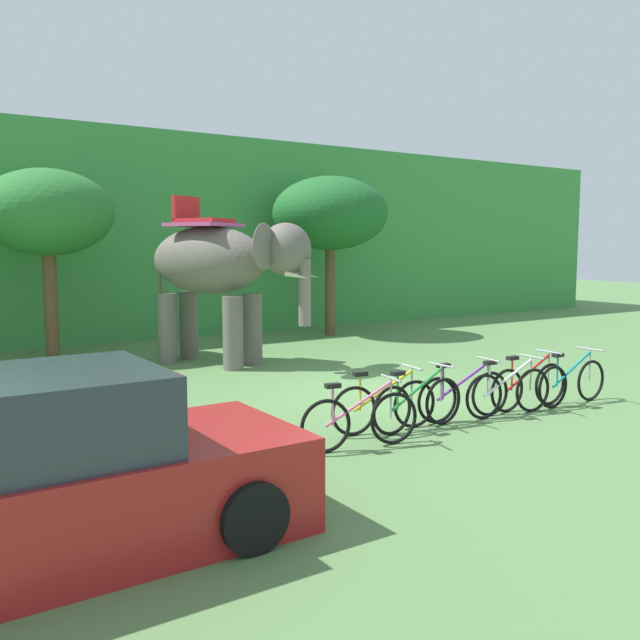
{
  "coord_description": "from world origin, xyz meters",
  "views": [
    {
      "loc": [
        -7.51,
        -9.31,
        2.64
      ],
      "look_at": [
        -0.81,
        1.0,
        1.3
      ],
      "focal_mm": 37.7,
      "sensor_mm": 36.0,
      "label": 1
    }
  ],
  "objects_px": {
    "bike_yellow": "(384,405)",
    "bike_purple": "(464,395)",
    "bike_red": "(529,385)",
    "bike_teal": "(572,382)",
    "parked_car": "(56,481)",
    "tree_far_right": "(330,214)",
    "bike_green": "(418,404)",
    "bike_pink": "(360,420)",
    "bike_white": "(509,391)",
    "elephant": "(221,267)",
    "tree_left": "(47,214)"
  },
  "relations": [
    {
      "from": "bike_yellow",
      "to": "bike_purple",
      "type": "distance_m",
      "value": 1.45
    },
    {
      "from": "bike_red",
      "to": "bike_teal",
      "type": "distance_m",
      "value": 0.87
    },
    {
      "from": "parked_car",
      "to": "bike_teal",
      "type": "bearing_deg",
      "value": 7.52
    },
    {
      "from": "bike_red",
      "to": "parked_car",
      "type": "relative_size",
      "value": 0.41
    },
    {
      "from": "tree_far_right",
      "to": "bike_green",
      "type": "distance_m",
      "value": 11.13
    },
    {
      "from": "bike_pink",
      "to": "bike_white",
      "type": "relative_size",
      "value": 0.99
    },
    {
      "from": "tree_far_right",
      "to": "bike_red",
      "type": "relative_size",
      "value": 2.76
    },
    {
      "from": "tree_far_right",
      "to": "bike_white",
      "type": "relative_size",
      "value": 2.77
    },
    {
      "from": "bike_teal",
      "to": "parked_car",
      "type": "height_order",
      "value": "parked_car"
    },
    {
      "from": "tree_far_right",
      "to": "bike_purple",
      "type": "height_order",
      "value": "tree_far_right"
    },
    {
      "from": "bike_yellow",
      "to": "bike_green",
      "type": "height_order",
      "value": "same"
    },
    {
      "from": "bike_teal",
      "to": "tree_far_right",
      "type": "bearing_deg",
      "value": 80.59
    },
    {
      "from": "bike_red",
      "to": "bike_teal",
      "type": "xyz_separation_m",
      "value": [
        0.85,
        -0.2,
        0.0
      ]
    },
    {
      "from": "tree_far_right",
      "to": "bike_teal",
      "type": "distance_m",
      "value": 10.35
    },
    {
      "from": "bike_pink",
      "to": "elephant",
      "type": "bearing_deg",
      "value": 80.27
    },
    {
      "from": "tree_left",
      "to": "bike_red",
      "type": "distance_m",
      "value": 11.37
    },
    {
      "from": "bike_white",
      "to": "bike_green",
      "type": "bearing_deg",
      "value": 175.2
    },
    {
      "from": "parked_car",
      "to": "bike_purple",
      "type": "bearing_deg",
      "value": 12.54
    },
    {
      "from": "tree_left",
      "to": "bike_white",
      "type": "distance_m",
      "value": 11.19
    },
    {
      "from": "elephant",
      "to": "bike_red",
      "type": "distance_m",
      "value": 7.21
    },
    {
      "from": "tree_left",
      "to": "bike_white",
      "type": "height_order",
      "value": "tree_left"
    },
    {
      "from": "bike_red",
      "to": "bike_purple",
      "type": "bearing_deg",
      "value": 177.31
    },
    {
      "from": "tree_far_right",
      "to": "parked_car",
      "type": "distance_m",
      "value": 15.08
    },
    {
      "from": "bike_green",
      "to": "bike_white",
      "type": "height_order",
      "value": "same"
    },
    {
      "from": "bike_purple",
      "to": "tree_far_right",
      "type": "bearing_deg",
      "value": 67.74
    },
    {
      "from": "tree_left",
      "to": "bike_white",
      "type": "relative_size",
      "value": 2.61
    },
    {
      "from": "bike_green",
      "to": "tree_left",
      "type": "bearing_deg",
      "value": 108.13
    },
    {
      "from": "tree_left",
      "to": "bike_pink",
      "type": "relative_size",
      "value": 2.63
    },
    {
      "from": "bike_purple",
      "to": "bike_red",
      "type": "height_order",
      "value": "same"
    },
    {
      "from": "bike_pink",
      "to": "tree_left",
      "type": "bearing_deg",
      "value": 100.77
    },
    {
      "from": "elephant",
      "to": "bike_teal",
      "type": "distance_m",
      "value": 7.71
    },
    {
      "from": "tree_left",
      "to": "bike_green",
      "type": "height_order",
      "value": "tree_left"
    },
    {
      "from": "bike_pink",
      "to": "bike_purple",
      "type": "distance_m",
      "value": 2.24
    },
    {
      "from": "bike_teal",
      "to": "bike_green",
      "type": "bearing_deg",
      "value": 176.28
    },
    {
      "from": "bike_red",
      "to": "bike_pink",
      "type": "bearing_deg",
      "value": -175.75
    },
    {
      "from": "bike_green",
      "to": "bike_white",
      "type": "bearing_deg",
      "value": -4.8
    },
    {
      "from": "elephant",
      "to": "bike_pink",
      "type": "height_order",
      "value": "elephant"
    },
    {
      "from": "tree_far_right",
      "to": "bike_green",
      "type": "relative_size",
      "value": 2.76
    },
    {
      "from": "tree_left",
      "to": "elephant",
      "type": "height_order",
      "value": "tree_left"
    },
    {
      "from": "tree_left",
      "to": "bike_teal",
      "type": "distance_m",
      "value": 11.96
    },
    {
      "from": "bike_teal",
      "to": "parked_car",
      "type": "xyz_separation_m",
      "value": [
        -8.47,
        -1.12,
        0.26
      ]
    },
    {
      "from": "tree_left",
      "to": "bike_red",
      "type": "xyz_separation_m",
      "value": [
        5.48,
        -9.49,
        -3.03
      ]
    },
    {
      "from": "bike_teal",
      "to": "bike_pink",
      "type": "bearing_deg",
      "value": -179.1
    },
    {
      "from": "bike_white",
      "to": "bike_red",
      "type": "bearing_deg",
      "value": 12.03
    },
    {
      "from": "tree_far_right",
      "to": "bike_purple",
      "type": "distance_m",
      "value": 10.7
    },
    {
      "from": "bike_yellow",
      "to": "tree_far_right",
      "type": "bearing_deg",
      "value": 60.32
    },
    {
      "from": "bike_purple",
      "to": "parked_car",
      "type": "distance_m",
      "value": 6.37
    },
    {
      "from": "tree_far_right",
      "to": "bike_yellow",
      "type": "bearing_deg",
      "value": -119.68
    },
    {
      "from": "elephant",
      "to": "bike_green",
      "type": "relative_size",
      "value": 2.38
    },
    {
      "from": "tree_far_right",
      "to": "bike_pink",
      "type": "distance_m",
      "value": 11.96
    }
  ]
}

